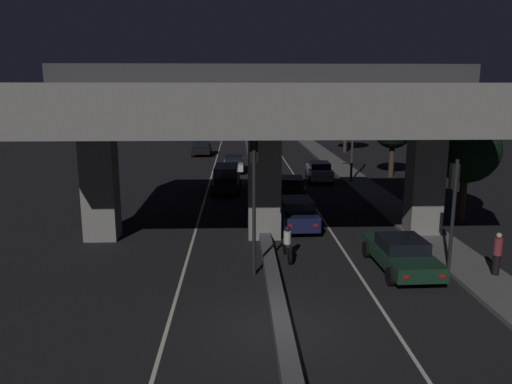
% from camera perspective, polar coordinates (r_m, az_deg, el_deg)
% --- Properties ---
extents(ground_plane, '(200.00, 200.00, 0.00)m').
position_cam_1_polar(ground_plane, '(15.71, 2.86, -15.39)').
color(ground_plane, black).
extents(lane_line_left_inner, '(0.12, 126.00, 0.00)m').
position_cam_1_polar(lane_line_left_inner, '(49.49, -4.65, 3.45)').
color(lane_line_left_inner, beige).
rests_on(lane_line_left_inner, ground_plane).
extents(lane_line_right_inner, '(0.12, 126.00, 0.00)m').
position_cam_1_polar(lane_line_right_inner, '(49.67, 3.37, 3.50)').
color(lane_line_right_inner, beige).
rests_on(lane_line_right_inner, ground_plane).
extents(median_divider, '(0.53, 126.00, 0.40)m').
position_cam_1_polar(median_divider, '(49.43, -0.63, 3.71)').
color(median_divider, '#4C4C51').
rests_on(median_divider, ground_plane).
extents(sidewalk_right, '(2.14, 126.00, 0.17)m').
position_cam_1_polar(sidewalk_right, '(43.52, 10.26, 2.26)').
color(sidewalk_right, '#5B5956').
rests_on(sidewalk_right, ground_plane).
extents(elevated_overpass, '(19.98, 11.50, 8.26)m').
position_cam_1_polar(elevated_overpass, '(23.58, 0.98, 9.27)').
color(elevated_overpass, gray).
rests_on(elevated_overpass, ground_plane).
extents(traffic_light_left_of_median, '(0.30, 0.49, 5.58)m').
position_cam_1_polar(traffic_light_left_of_median, '(18.84, -0.24, 1.44)').
color(traffic_light_left_of_median, black).
rests_on(traffic_light_left_of_median, ground_plane).
extents(traffic_light_right_of_median, '(0.30, 0.49, 4.52)m').
position_cam_1_polar(traffic_light_right_of_median, '(20.73, 21.62, -0.39)').
color(traffic_light_right_of_median, black).
rests_on(traffic_light_right_of_median, ground_plane).
extents(street_lamp, '(2.31, 0.32, 7.10)m').
position_cam_1_polar(street_lamp, '(38.28, 10.51, 7.26)').
color(street_lamp, '#2D2D30').
rests_on(street_lamp, ground_plane).
extents(car_dark_green_lead, '(2.14, 4.84, 1.37)m').
position_cam_1_polar(car_dark_green_lead, '(20.87, 16.20, -6.69)').
color(car_dark_green_lead, black).
rests_on(car_dark_green_lead, ground_plane).
extents(car_dark_blue_second, '(2.05, 4.45, 1.58)m').
position_cam_1_polar(car_dark_blue_second, '(26.03, 4.61, -2.38)').
color(car_dark_blue_second, '#141938').
rests_on(car_dark_blue_second, ground_plane).
extents(car_black_third, '(2.19, 4.38, 1.53)m').
position_cam_1_polar(car_black_third, '(32.47, 3.85, 0.49)').
color(car_black_third, black).
rests_on(car_black_third, ground_plane).
extents(car_silver_fourth, '(1.98, 4.48, 1.51)m').
position_cam_1_polar(car_silver_fourth, '(39.40, 7.24, 2.41)').
color(car_silver_fourth, gray).
rests_on(car_silver_fourth, ground_plane).
extents(car_black_lead_oncoming, '(2.05, 4.56, 1.90)m').
position_cam_1_polar(car_black_lead_oncoming, '(34.84, -3.38, 1.60)').
color(car_black_lead_oncoming, black).
rests_on(car_black_lead_oncoming, ground_plane).
extents(car_white_second_oncoming, '(1.86, 4.27, 1.37)m').
position_cam_1_polar(car_white_second_oncoming, '(43.57, -2.57, 3.28)').
color(car_white_second_oncoming, silver).
rests_on(car_white_second_oncoming, ground_plane).
extents(car_black_third_oncoming, '(2.13, 4.20, 1.80)m').
position_cam_1_polar(car_black_third_oncoming, '(54.37, -6.24, 5.16)').
color(car_black_third_oncoming, black).
rests_on(car_black_third_oncoming, ground_plane).
extents(motorcycle_black_filtering_near, '(0.34, 1.92, 1.46)m').
position_cam_1_polar(motorcycle_black_filtering_near, '(21.36, 3.60, -6.08)').
color(motorcycle_black_filtering_near, black).
rests_on(motorcycle_black_filtering_near, ground_plane).
extents(motorcycle_red_filtering_mid, '(0.33, 1.84, 1.49)m').
position_cam_1_polar(motorcycle_red_filtering_mid, '(28.18, 1.98, -1.61)').
color(motorcycle_red_filtering_mid, black).
rests_on(motorcycle_red_filtering_mid, ground_plane).
extents(pedestrian_on_sidewalk, '(0.33, 0.33, 1.67)m').
position_cam_1_polar(pedestrian_on_sidewalk, '(21.16, 25.85, -6.36)').
color(pedestrian_on_sidewalk, black).
rests_on(pedestrian_on_sidewalk, sidewalk_right).
extents(roadside_tree_kerbside_near, '(3.48, 3.48, 5.71)m').
position_cam_1_polar(roadside_tree_kerbside_near, '(28.60, 22.93, 4.40)').
color(roadside_tree_kerbside_near, '#38281C').
rests_on(roadside_tree_kerbside_near, ground_plane).
extents(roadside_tree_kerbside_mid, '(3.20, 3.20, 5.53)m').
position_cam_1_polar(roadside_tree_kerbside_mid, '(41.99, 15.41, 6.93)').
color(roadside_tree_kerbside_mid, '#38281C').
rests_on(roadside_tree_kerbside_mid, ground_plane).
extents(roadside_tree_kerbside_far, '(3.87, 3.87, 7.17)m').
position_cam_1_polar(roadside_tree_kerbside_far, '(57.20, 10.29, 9.66)').
color(roadside_tree_kerbside_far, '#38281C').
rests_on(roadside_tree_kerbside_far, ground_plane).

